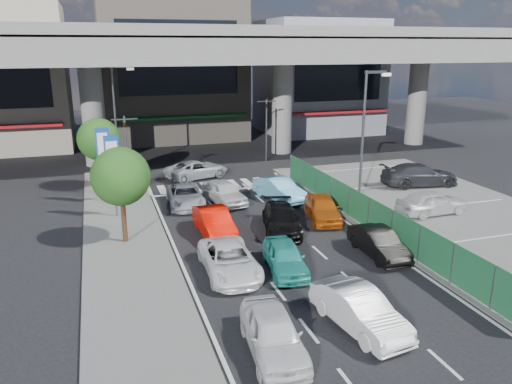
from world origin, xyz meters
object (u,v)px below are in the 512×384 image
object	(u,v)px
crossing_wagon_silver	(197,169)
street_lamp_left	(117,111)
sedan_black_mid	(281,219)
taxi_orange_right	(323,208)
signboard_near	(113,165)
wagon_silver_front_left	(185,196)
taxi_teal_mid	(285,257)
parked_sedan_dgrey	(419,175)
hatch_black_mid_right	(379,243)
tree_near	(121,177)
tree_far	(99,140)
traffic_light_right	(266,114)
sedan_white_front_mid	(224,192)
hatch_white_back_mid	(359,310)
street_lamp_right	(366,127)
taxi_orange_left	(214,222)
traffic_cone	(365,211)
traffic_light_left	(126,136)
sedan_white_mid_left	(229,260)
parked_sedan_white	(432,202)
signboard_far	(104,155)
van_white_back_left	(273,333)
kei_truck_front_right	(279,189)

from	to	relation	value
crossing_wagon_silver	street_lamp_left	bearing A→B (deg)	43.96
sedan_black_mid	taxi_orange_right	world-z (taller)	taxi_orange_right
signboard_near	wagon_silver_front_left	world-z (taller)	signboard_near
taxi_teal_mid	parked_sedan_dgrey	size ratio (longest dim) A/B	0.71
street_lamp_left	wagon_silver_front_left	world-z (taller)	street_lamp_left
taxi_orange_right	hatch_black_mid_right	bearing A→B (deg)	-72.48
tree_near	parked_sedan_dgrey	xyz separation A→B (m)	(20.00, 4.41, -2.56)
tree_far	taxi_orange_right	bearing A→B (deg)	-41.97
traffic_light_right	sedan_white_front_mid	bearing A→B (deg)	-121.64
tree_near	hatch_white_back_mid	bearing A→B (deg)	-55.53
street_lamp_right	street_lamp_left	size ratio (longest dim) A/B	1.00
taxi_orange_left	traffic_cone	world-z (taller)	taxi_orange_left
traffic_light_left	sedan_white_mid_left	size ratio (longest dim) A/B	1.14
sedan_white_mid_left	parked_sedan_white	distance (m)	13.56
parked_sedan_dgrey	taxi_teal_mid	bearing A→B (deg)	133.07
hatch_black_mid_right	taxi_teal_mid	bearing A→B (deg)	-176.52
signboard_far	van_white_back_left	bearing A→B (deg)	-76.07
street_lamp_right	taxi_orange_right	distance (m)	5.67
traffic_light_left	hatch_black_mid_right	bearing A→B (deg)	-52.19
hatch_white_back_mid	sedan_black_mid	distance (m)	9.63
taxi_teal_mid	parked_sedan_dgrey	distance (m)	16.79
traffic_light_left	taxi_teal_mid	xyz separation A→B (m)	(5.52, -13.33, -3.30)
sedan_white_mid_left	taxi_teal_mid	bearing A→B (deg)	-9.43
traffic_light_right	wagon_silver_front_left	distance (m)	13.56
signboard_far	sedan_black_mid	xyz separation A→B (m)	(8.50, -7.75, -2.42)
street_lamp_right	sedan_white_front_mid	bearing A→B (deg)	159.91
signboard_near	signboard_far	distance (m)	3.03
signboard_near	parked_sedan_white	distance (m)	18.04
parked_sedan_white	traffic_cone	size ratio (longest dim) A/B	6.18
taxi_teal_mid	kei_truck_front_right	size ratio (longest dim) A/B	0.90
street_lamp_right	wagon_silver_front_left	bearing A→B (deg)	163.40
traffic_light_right	sedan_black_mid	size ratio (longest dim) A/B	1.17
hatch_black_mid_right	taxi_orange_left	xyz separation A→B (m)	(-6.60, 4.92, 0.05)
taxi_orange_left	taxi_orange_right	xyz separation A→B (m)	(6.27, 0.41, 0.00)
signboard_far	wagon_silver_front_left	bearing A→B (deg)	-23.24
traffic_light_right	taxi_teal_mid	world-z (taller)	traffic_light_right
street_lamp_left	hatch_black_mid_right	distance (m)	22.16
sedan_white_mid_left	wagon_silver_front_left	bearing A→B (deg)	92.35
hatch_white_back_mid	taxi_orange_right	xyz separation A→B (m)	(3.58, 10.51, 0.00)
sedan_white_front_mid	signboard_near	bearing A→B (deg)	176.46
sedan_white_mid_left	parked_sedan_dgrey	size ratio (longest dim) A/B	0.87
hatch_white_back_mid	taxi_teal_mid	world-z (taller)	hatch_white_back_mid
van_white_back_left	parked_sedan_white	size ratio (longest dim) A/B	0.97
crossing_wagon_silver	signboard_near	bearing A→B (deg)	121.50
kei_truck_front_right	tree_near	bearing A→B (deg)	-170.31
crossing_wagon_silver	parked_sedan_dgrey	size ratio (longest dim) A/B	0.89
taxi_orange_right	crossing_wagon_silver	world-z (taller)	taxi_orange_right
street_lamp_right	kei_truck_front_right	world-z (taller)	street_lamp_right
wagon_silver_front_left	sedan_white_front_mid	bearing A→B (deg)	-1.04
sedan_black_mid	taxi_orange_left	bearing A→B (deg)	-173.99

